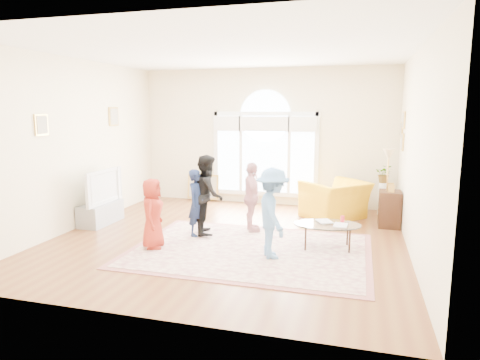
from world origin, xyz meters
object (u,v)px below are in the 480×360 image
(area_rug, at_px, (250,250))
(coffee_table, at_px, (327,225))
(television, at_px, (100,186))
(tv_console, at_px, (101,213))
(armchair, at_px, (335,200))

(area_rug, relative_size, coffee_table, 3.13)
(area_rug, bearing_deg, television, 166.25)
(tv_console, bearing_deg, television, -0.00)
(television, xyz_separation_m, armchair, (4.46, 1.71, -0.37))
(tv_console, distance_m, armchair, 4.79)
(tv_console, xyz_separation_m, television, (0.01, -0.00, 0.54))
(area_rug, height_order, tv_console, tv_console)
(television, xyz_separation_m, coffee_table, (4.46, -0.37, -0.35))
(tv_console, height_order, armchair, armchair)
(tv_console, bearing_deg, armchair, 20.94)
(armchair, bearing_deg, area_rug, 18.07)
(tv_console, distance_m, coffee_table, 4.49)
(television, bearing_deg, tv_console, 180.00)
(area_rug, bearing_deg, armchair, 64.64)
(television, bearing_deg, area_rug, -13.75)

